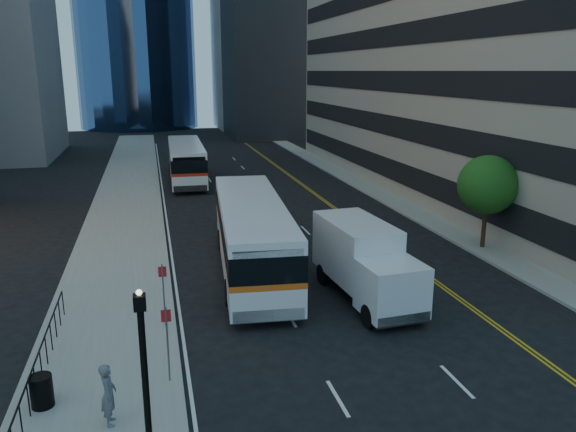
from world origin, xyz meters
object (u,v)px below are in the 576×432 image
at_px(street_tree, 488,185).
at_px(pedestrian, 108,394).
at_px(bus_rear, 186,160).
at_px(lamp_post, 145,374).
at_px(trash_can, 42,391).
at_px(box_truck, 365,261).
at_px(bus_front, 252,233).

distance_m(street_tree, pedestrian, 22.62).
distance_m(bus_rear, pedestrian, 36.38).
height_order(street_tree, lamp_post, street_tree).
xyz_separation_m(street_tree, bus_rear, (-14.53, 24.20, -1.80)).
bearing_deg(trash_can, pedestrian, -34.32).
height_order(street_tree, pedestrian, street_tree).
distance_m(street_tree, bus_rear, 28.28).
height_order(lamp_post, bus_rear, lamp_post).
height_order(box_truck, trash_can, box_truck).
distance_m(street_tree, bus_front, 13.12).
relative_size(bus_front, bus_rear, 1.05).
relative_size(trash_can, pedestrian, 0.54).
relative_size(street_tree, bus_front, 0.37).
bearing_deg(trash_can, lamp_post, -48.73).
bearing_deg(bus_front, box_truck, -44.01).
distance_m(box_truck, trash_can, 13.37).
height_order(lamp_post, trash_can, lamp_post).
relative_size(lamp_post, box_truck, 0.66).
bearing_deg(street_tree, pedestrian, -148.07).
xyz_separation_m(bus_front, box_truck, (4.06, -4.65, -0.21)).
xyz_separation_m(lamp_post, pedestrian, (-1.07, 2.12, -1.67)).
distance_m(street_tree, lamp_post, 22.82).
relative_size(bus_front, trash_can, 14.34).
xyz_separation_m(street_tree, pedestrian, (-19.07, -11.88, -2.59)).
relative_size(street_tree, pedestrian, 2.83).
relative_size(bus_front, pedestrian, 7.69).
relative_size(street_tree, trash_can, 5.28).
bearing_deg(pedestrian, trash_can, 53.10).
distance_m(bus_rear, trash_can, 35.37).
bearing_deg(box_truck, street_tree, 24.84).
height_order(bus_rear, pedestrian, bus_rear).
relative_size(lamp_post, bus_front, 0.33).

